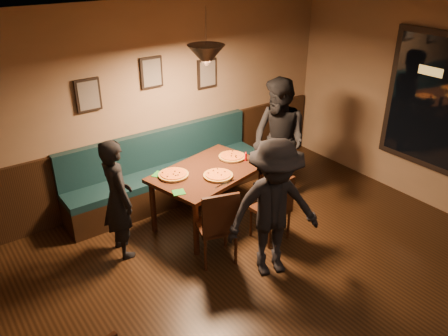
% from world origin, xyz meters
% --- Properties ---
extents(floor, '(7.00, 7.00, 0.00)m').
position_xyz_m(floor, '(0.00, 0.00, 0.00)').
color(floor, black).
rests_on(floor, ground).
extents(ceiling, '(7.00, 7.00, 0.00)m').
position_xyz_m(ceiling, '(0.00, 0.00, 2.80)').
color(ceiling, silver).
rests_on(ceiling, ground).
extents(wall_back, '(6.00, 0.00, 6.00)m').
position_xyz_m(wall_back, '(0.00, 3.50, 1.40)').
color(wall_back, '#8C704F').
rests_on(wall_back, ground).
extents(wainscot, '(5.88, 0.06, 1.00)m').
position_xyz_m(wainscot, '(0.00, 3.47, 0.50)').
color(wainscot, black).
rests_on(wainscot, ground).
extents(booth_bench, '(3.00, 0.60, 1.00)m').
position_xyz_m(booth_bench, '(0.00, 3.20, 0.50)').
color(booth_bench, '#0F232D').
rests_on(booth_bench, ground).
extents(picture_left, '(0.32, 0.04, 0.42)m').
position_xyz_m(picture_left, '(-0.90, 3.47, 1.70)').
color(picture_left, black).
rests_on(picture_left, wall_back).
extents(picture_center, '(0.32, 0.04, 0.42)m').
position_xyz_m(picture_center, '(0.00, 3.47, 1.85)').
color(picture_center, black).
rests_on(picture_center, wall_back).
extents(picture_right, '(0.32, 0.04, 0.42)m').
position_xyz_m(picture_right, '(0.90, 3.47, 1.70)').
color(picture_right, black).
rests_on(picture_right, wall_back).
extents(pendant_lamp, '(0.44, 0.44, 0.25)m').
position_xyz_m(pendant_lamp, '(0.16, 2.37, 2.25)').
color(pendant_lamp, black).
rests_on(pendant_lamp, ceiling).
extents(dining_table, '(1.62, 1.24, 0.77)m').
position_xyz_m(dining_table, '(0.16, 2.37, 0.39)').
color(dining_table, '#321A0D').
rests_on(dining_table, floor).
extents(chair_near_left, '(0.54, 0.54, 0.97)m').
position_xyz_m(chair_near_left, '(-0.22, 1.65, 0.49)').
color(chair_near_left, black).
rests_on(chair_near_left, floor).
extents(chair_near_right, '(0.42, 0.42, 0.89)m').
position_xyz_m(chair_near_right, '(0.58, 1.60, 0.45)').
color(chair_near_right, black).
rests_on(chair_near_right, floor).
extents(diner_left, '(0.37, 0.55, 1.49)m').
position_xyz_m(diner_left, '(-1.07, 2.43, 0.75)').
color(diner_left, black).
rests_on(diner_left, floor).
extents(diner_right, '(0.71, 0.90, 1.80)m').
position_xyz_m(diner_right, '(1.35, 2.35, 0.90)').
color(diner_right, black).
rests_on(diner_right, floor).
extents(diner_front, '(1.20, 0.93, 1.64)m').
position_xyz_m(diner_front, '(0.17, 1.10, 0.82)').
color(diner_front, black).
rests_on(diner_front, floor).
extents(pizza_a, '(0.45, 0.45, 0.04)m').
position_xyz_m(pizza_a, '(-0.28, 2.49, 0.80)').
color(pizza_a, orange).
rests_on(pizza_a, dining_table).
extents(pizza_b, '(0.44, 0.44, 0.04)m').
position_xyz_m(pizza_b, '(0.16, 2.15, 0.80)').
color(pizza_b, orange).
rests_on(pizza_b, dining_table).
extents(pizza_c, '(0.42, 0.42, 0.04)m').
position_xyz_m(pizza_c, '(0.64, 2.49, 0.80)').
color(pizza_c, gold).
rests_on(pizza_c, dining_table).
extents(soda_glass, '(0.07, 0.07, 0.14)m').
position_xyz_m(soda_glass, '(0.77, 2.10, 0.84)').
color(soda_glass, black).
rests_on(soda_glass, dining_table).
extents(tabasco_bottle, '(0.03, 0.03, 0.13)m').
position_xyz_m(tabasco_bottle, '(0.74, 2.32, 0.84)').
color(tabasco_bottle, '#A9050A').
rests_on(tabasco_bottle, dining_table).
extents(napkin_a, '(0.23, 0.23, 0.01)m').
position_xyz_m(napkin_a, '(-0.40, 2.63, 0.78)').
color(napkin_a, '#1D6F22').
rests_on(napkin_a, dining_table).
extents(napkin_b, '(0.18, 0.18, 0.01)m').
position_xyz_m(napkin_b, '(-0.44, 2.10, 0.78)').
color(napkin_b, '#1B651F').
rests_on(napkin_b, dining_table).
extents(cutlery_set, '(0.18, 0.05, 0.00)m').
position_xyz_m(cutlery_set, '(0.12, 1.95, 0.78)').
color(cutlery_set, silver).
rests_on(cutlery_set, dining_table).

